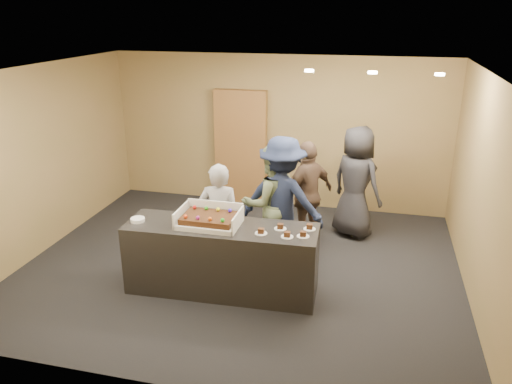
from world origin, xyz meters
TOP-DOWN VIEW (x-y plane):
  - room at (0.00, 0.00)m, footprint 6.04×6.00m
  - serving_counter at (-0.06, -0.69)m, footprint 2.43×0.80m
  - storage_cabinet at (-0.66, 2.41)m, footprint 0.95×0.15m
  - cake_box at (-0.21, -0.66)m, footprint 0.76×0.52m
  - sheet_cake at (-0.21, -0.69)m, footprint 0.65×0.45m
  - plate_stack at (-1.13, -0.80)m, footprint 0.18×0.18m
  - slice_a at (0.47, -0.78)m, footprint 0.15×0.15m
  - slice_b at (0.67, -0.59)m, footprint 0.15×0.15m
  - slice_c at (0.79, -0.80)m, footprint 0.15×0.15m
  - slice_d at (1.01, -0.52)m, footprint 0.15×0.15m
  - slice_e at (0.97, -0.74)m, footprint 0.15×0.15m
  - person_server_grey at (-0.23, -0.24)m, footprint 0.61×0.44m
  - person_sage_man at (0.33, 0.35)m, footprint 1.03×0.97m
  - person_navy_man at (0.51, 0.33)m, footprint 1.26×0.83m
  - person_brown_extra at (0.79, 0.89)m, footprint 0.90×1.00m
  - person_dark_suit at (1.47, 1.44)m, footprint 1.03×0.95m
  - ceiling_spotlights at (1.60, 0.50)m, footprint 1.72×0.12m

SIDE VIEW (x-z plane):
  - serving_counter at x=-0.06m, z-range 0.00..0.90m
  - person_server_grey at x=-0.23m, z-range 0.00..1.56m
  - person_brown_extra at x=0.79m, z-range 0.00..1.63m
  - person_sage_man at x=0.33m, z-range 0.00..1.69m
  - person_dark_suit at x=1.47m, z-range 0.00..1.77m
  - person_navy_man at x=0.51m, z-range 0.00..1.82m
  - plate_stack at x=-1.13m, z-range 0.90..0.94m
  - slice_a at x=0.47m, z-range 0.89..0.96m
  - slice_b at x=0.67m, z-range 0.89..0.96m
  - slice_c at x=0.79m, z-range 0.89..0.96m
  - slice_d at x=1.01m, z-range 0.89..0.96m
  - slice_e at x=0.97m, z-range 0.89..0.96m
  - cake_box at x=-0.21m, z-range 0.84..1.06m
  - sheet_cake at x=-0.21m, z-range 0.94..1.06m
  - storage_cabinet at x=-0.66m, z-range 0.00..2.09m
  - room at x=0.00m, z-range 0.00..2.70m
  - ceiling_spotlights at x=1.60m, z-range 2.66..2.69m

